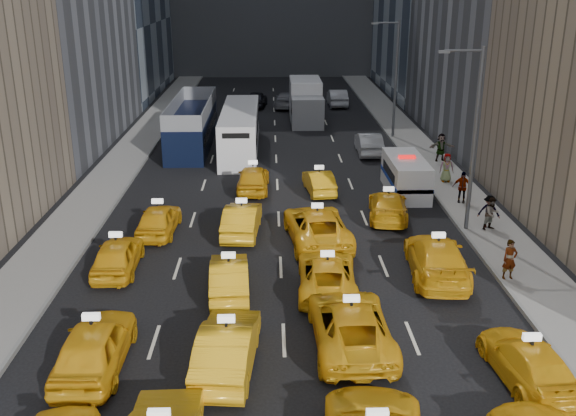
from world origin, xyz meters
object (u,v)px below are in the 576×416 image
nypd_van (406,176)px  box_truck (306,101)px  double_decker (192,124)px  city_bus (240,131)px  pedestrian_0 (510,259)px

nypd_van → box_truck: bearing=97.7°
box_truck → double_decker: bearing=-128.2°
nypd_van → city_bus: 14.21m
pedestrian_0 → double_decker: bearing=115.3°
nypd_van → double_decker: size_ratio=0.45×
double_decker → box_truck: box_truck is taller
city_bus → pedestrian_0: (11.95, -21.86, -0.53)m
box_truck → pedestrian_0: size_ratio=4.75×
double_decker → city_bus: 3.99m
city_bus → box_truck: 11.71m
nypd_van → city_bus: bearing=129.7°
box_truck → nypd_van: bearing=-69.6°
double_decker → pedestrian_0: 28.21m
city_bus → pedestrian_0: city_bus is taller
nypd_van → box_truck: (-4.72, 20.45, 0.74)m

